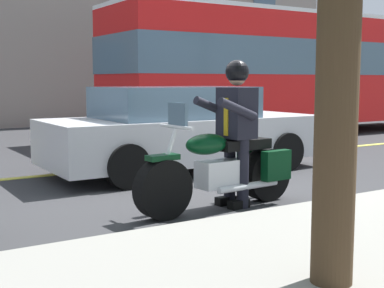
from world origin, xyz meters
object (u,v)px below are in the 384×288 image
Objects in this scene: car_silver at (182,130)px; bus_near at (296,67)px; motorcycle_main at (223,170)px; rider_main at (236,120)px.

bus_near is at bearing -147.66° from car_silver.
motorcycle_main is at bearing 69.71° from car_silver.
car_silver reaches higher than motorcycle_main.
motorcycle_main is at bearing 42.26° from bus_near.
rider_main is at bearing -174.55° from motorcycle_main.
rider_main is 0.38× the size of car_silver.
bus_near is 2.40× the size of car_silver.
car_silver is at bearing 32.34° from bus_near.
bus_near reaches higher than car_silver.
car_silver is at bearing -110.29° from motorcycle_main.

